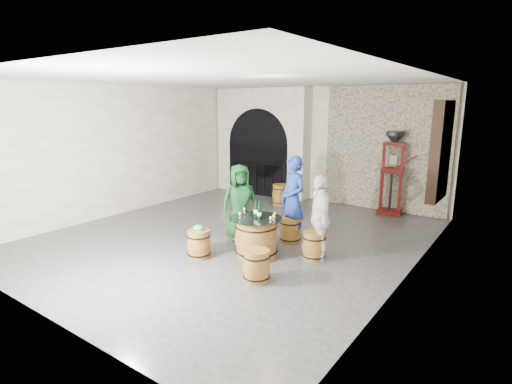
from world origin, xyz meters
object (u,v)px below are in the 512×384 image
Objects in this scene: barrel_stool_left at (240,227)px; person_white at (320,218)px; wine_bottle_center at (259,212)px; corking_press at (392,167)px; side_barrel at (280,195)px; barrel_stool_near_right at (257,266)px; person_green at (240,202)px; wine_bottle_right at (259,210)px; barrel_stool_far at (290,230)px; barrel_table at (256,237)px; barrel_stool_right at (314,246)px; barrel_stool_near_left at (199,244)px; wine_bottle_left at (256,210)px; person_blue at (293,199)px.

person_white is at bearing -2.58° from barrel_stool_left.
corking_press is at bearing 77.20° from wine_bottle_center.
person_white is 3.79m from corking_press.
barrel_stool_left is 2.97m from side_barrel.
barrel_stool_near_right is 1.51m from person_white.
side_barrel is 3.01m from corking_press.
person_green is at bearing 135.02° from barrel_stool_near_right.
wine_bottle_right reaches higher than barrel_stool_near_right.
person_white is at bearing -30.06° from barrel_stool_far.
side_barrel is at bearing 126.10° from barrel_stool_far.
barrel_stool_left is 0.25× the size of corking_press.
barrel_table is 4.50m from corking_press.
barrel_stool_near_left is (-1.74, -1.12, 0.00)m from barrel_stool_right.
barrel_stool_left is 1.77m from barrel_stool_right.
side_barrel is at bearing 116.34° from wine_bottle_right.
person_green is 0.95m from wine_bottle_left.
person_blue is 5.35× the size of wine_bottle_right.
wine_bottle_left and wine_bottle_center have the same top height.
wine_bottle_right is (0.07, -0.01, 0.00)m from wine_bottle_left.
wine_bottle_right is (-0.08, -0.98, 0.61)m from barrel_stool_far.
barrel_stool_near_right is 0.33× the size of person_green.
person_blue is at bearing 84.01° from barrel_table.
wine_bottle_right is at bearing 39.57° from barrel_stool_near_left.
wine_bottle_right reaches higher than barrel_stool_far.
wine_bottle_center reaches higher than barrel_stool_left.
barrel_stool_far is at bearing -155.74° from person_white.
barrel_table is 3.84m from side_barrel.
wine_bottle_center reaches higher than side_barrel.
person_white is (1.82, 1.16, 0.51)m from barrel_stool_near_left.
barrel_stool_left is 1.00× the size of barrel_stool_far.
barrel_table is 2.90× the size of wine_bottle_left.
barrel_stool_near_left is at bearing 171.84° from barrel_stool_near_right.
person_green is 0.75× the size of corking_press.
barrel_stool_near_right is 1.57× the size of wine_bottle_center.
barrel_table is 1.85× the size of barrel_stool_left.
barrel_stool_right is at bearing -58.02° from person_green.
person_white is at bearing 32.28° from wine_bottle_center.
wine_bottle_left is at bearing -102.05° from person_white.
barrel_stool_far is (0.96, 0.43, 0.00)m from barrel_stool_left.
barrel_stool_far is 1.57× the size of wine_bottle_left.
person_white is 1.15m from wine_bottle_left.
side_barrel is (-1.76, 3.51, -0.57)m from wine_bottle_center.
person_green is 1.01× the size of person_white.
barrel_stool_near_left is 5.36m from corking_press.
barrel_stool_near_right is (0.61, -0.85, -0.11)m from barrel_table.
side_barrel is (-1.69, 3.40, -0.57)m from wine_bottle_right.
person_blue reaches higher than person_white.
corking_press is (0.97, 3.25, 0.95)m from barrel_stool_far.
person_white is at bearing -7.76° from person_blue.
barrel_stool_right is 3.94m from side_barrel.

